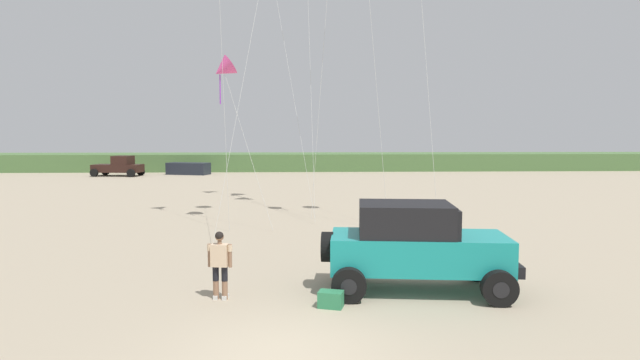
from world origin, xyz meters
name	(u,v)px	position (x,y,z in m)	size (l,w,h in m)	color
ground_plane	(284,353)	(0.00, 0.00, 0.00)	(220.00, 220.00, 0.00)	tan
dune_ridge	(285,162)	(-1.25, 49.51, 0.95)	(90.00, 7.29, 1.89)	#4C703D
jeep	(416,245)	(3.24, 3.61, 1.20)	(4.96, 2.83, 2.26)	teal
person_watching	(220,261)	(-1.63, 3.15, 0.94)	(0.62, 0.35, 1.67)	#8C664C
cooler_box	(331,299)	(1.01, 2.46, 0.19)	(0.56, 0.36, 0.38)	#2D7F51
distant_pickup	(119,166)	(-17.22, 41.22, 0.94)	(4.82, 2.97, 1.98)	black
distant_sedan	(188,169)	(-10.90, 42.95, 0.60)	(4.20, 1.70, 1.20)	#1E232D
kite_green_box	(223,69)	(-3.03, 13.92, 6.88)	(2.95, 2.72, 7.48)	#E04C93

